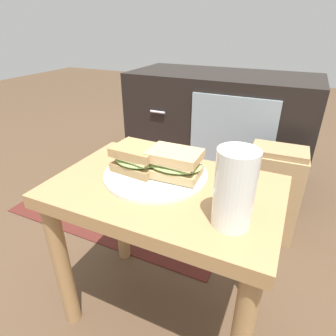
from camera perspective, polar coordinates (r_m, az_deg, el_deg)
name	(u,v)px	position (r m, az deg, el deg)	size (l,w,h in m)	color
ground_plane	(165,309)	(1.01, -0.54, -26.42)	(8.00, 8.00, 0.00)	#4C3826
side_table	(165,215)	(0.75, -0.66, -9.48)	(0.56, 0.36, 0.46)	#A37A4C
tv_cabinet	(219,127)	(1.62, 10.17, 8.03)	(0.96, 0.46, 0.58)	black
area_rug	(133,200)	(1.47, -6.98, -6.33)	(1.01, 0.67, 0.01)	#4C1E19
plate	(156,174)	(0.74, -2.46, -1.24)	(0.27, 0.27, 0.01)	silver
sandwich_front	(137,158)	(0.74, -6.16, 2.00)	(0.13, 0.11, 0.07)	#9E7A4C
sandwich_back	(174,163)	(0.70, 1.31, 0.97)	(0.14, 0.10, 0.07)	tan
beer_glass	(234,191)	(0.55, 13.18, -4.53)	(0.08, 0.08, 0.16)	silver
paper_bag	(272,192)	(1.24, 20.13, -4.64)	(0.22, 0.16, 0.39)	tan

